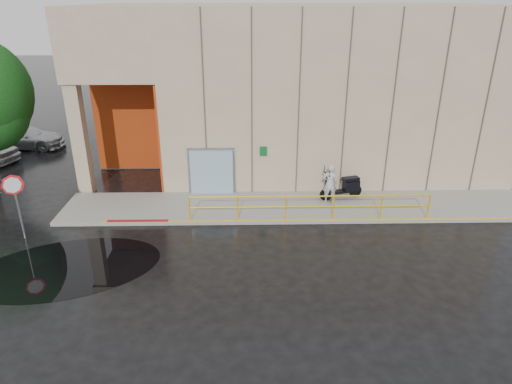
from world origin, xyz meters
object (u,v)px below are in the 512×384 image
stop_sign (15,193)px  red_curb (138,223)px  scooter (342,180)px  car_c (24,137)px  person (330,183)px

stop_sign → red_curb: (4.02, 1.02, -1.77)m
scooter → stop_sign: size_ratio=0.79×
scooter → car_c: scooter is taller
red_curb → car_c: car_c is taller
red_curb → car_c: 13.51m
stop_sign → scooter: bearing=5.9°
stop_sign → car_c: size_ratio=0.55×
red_curb → person: bearing=12.3°
car_c → stop_sign: bearing=-155.3°
person → red_curb: bearing=10.4°
stop_sign → car_c: (-4.88, 11.18, -1.20)m
car_c → red_curb: bearing=-137.6°
scooter → stop_sign: 12.92m
red_curb → car_c: size_ratio=0.52×
scooter → red_curb: 8.79m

